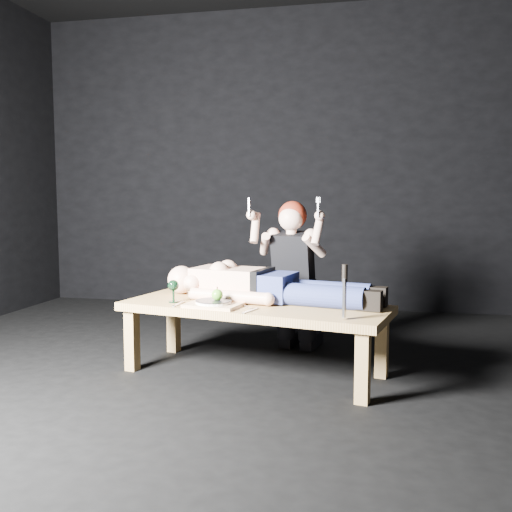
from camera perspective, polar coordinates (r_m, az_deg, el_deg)
name	(u,v)px	position (r m, az deg, el deg)	size (l,w,h in m)	color
ground	(208,380)	(3.63, -4.76, -12.16)	(5.00, 5.00, 0.00)	black
back_wall	(279,160)	(5.90, 2.26, 9.49)	(5.00, 5.00, 0.00)	black
table	(254,339)	(3.68, -0.16, -8.23)	(1.68, 0.63, 0.45)	tan
lying_man	(270,282)	(3.73, 1.44, -2.60)	(1.57, 0.48, 0.25)	beige
kneeling_woman	(296,274)	(4.19, 3.97, -1.83)	(0.60, 0.67, 1.13)	black
serving_tray	(214,305)	(3.56, -4.22, -4.86)	(0.33, 0.24, 0.02)	tan
plate	(214,302)	(3.56, -4.23, -4.57)	(0.22, 0.22, 0.02)	white
apple	(217,295)	(3.55, -3.86, -3.86)	(0.07, 0.07, 0.07)	#58AD1F
goblet	(173,291)	(3.72, -8.19, -3.47)	(0.07, 0.07, 0.15)	black
fork_flat	(179,304)	(3.65, -7.68, -4.74)	(0.02, 0.18, 0.01)	#B2B2B7
knife_flat	(251,311)	(3.41, -0.54, -5.44)	(0.02, 0.18, 0.01)	#B2B2B7
spoon_flat	(245,306)	(3.55, -1.06, -4.99)	(0.02, 0.18, 0.01)	#B2B2B7
carving_knife	(344,292)	(3.19, 8.77, -3.55)	(0.04, 0.04, 0.31)	#B2B2B7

